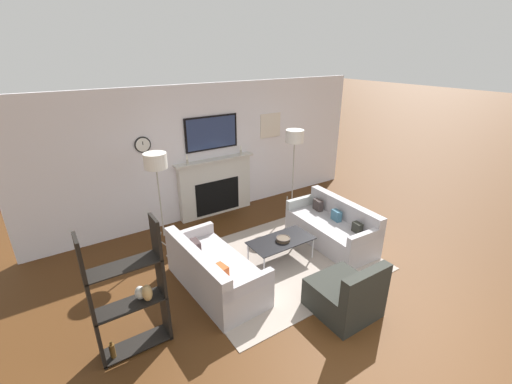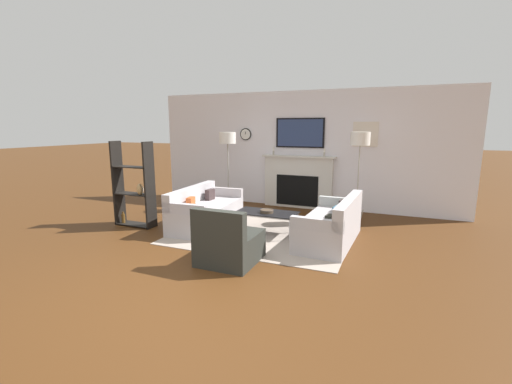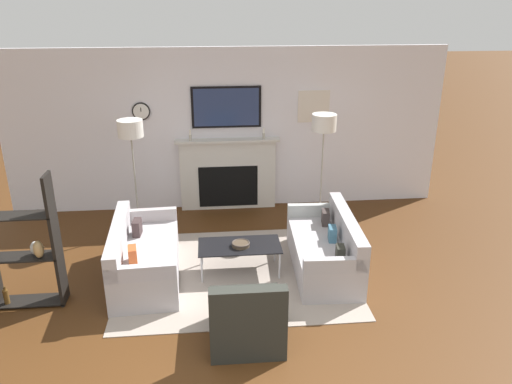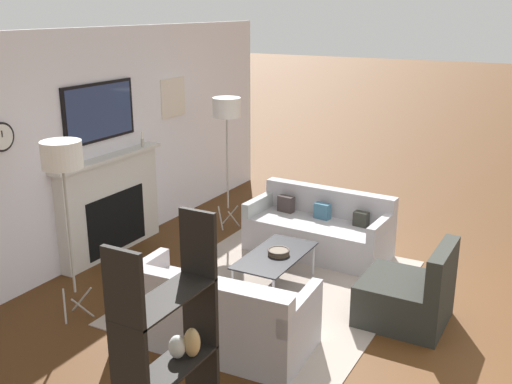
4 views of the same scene
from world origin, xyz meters
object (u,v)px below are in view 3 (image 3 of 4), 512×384
(floor_lamp_right, at_px, (324,125))
(shelf_unit, at_px, (24,247))
(armchair, at_px, (247,320))
(couch_left, at_px, (143,258))
(decorative_bowl, at_px, (241,244))
(floor_lamp_left, at_px, (130,131))
(couch_right, at_px, (326,250))
(coffee_table, at_px, (240,247))

(floor_lamp_right, distance_m, shelf_unit, 4.43)
(armchair, bearing_deg, shelf_unit, 158.95)
(couch_left, bearing_deg, shelf_unit, -159.82)
(armchair, bearing_deg, decorative_bowl, 88.46)
(floor_lamp_left, bearing_deg, shelf_unit, -118.21)
(decorative_bowl, xyz_separation_m, floor_lamp_right, (1.37, 1.46, 1.20))
(floor_lamp_left, bearing_deg, floor_lamp_right, 0.00)
(couch_right, distance_m, shelf_unit, 3.72)
(couch_left, xyz_separation_m, shelf_unit, (-1.26, -0.46, 0.47))
(couch_left, bearing_deg, decorative_bowl, -0.43)
(couch_right, xyz_separation_m, floor_lamp_right, (0.23, 1.45, 1.35))
(decorative_bowl, height_order, shelf_unit, shelf_unit)
(armchair, relative_size, coffee_table, 0.76)
(decorative_bowl, height_order, floor_lamp_right, floor_lamp_right)
(coffee_table, relative_size, shelf_unit, 0.66)
(couch_right, height_order, floor_lamp_right, floor_lamp_right)
(couch_right, height_order, decorative_bowl, couch_right)
(couch_left, distance_m, floor_lamp_right, 3.30)
(decorative_bowl, bearing_deg, armchair, -91.54)
(decorative_bowl, distance_m, floor_lamp_left, 2.40)
(couch_right, height_order, coffee_table, couch_right)
(couch_left, xyz_separation_m, armchair, (1.23, -1.42, -0.01))
(couch_left, distance_m, couch_right, 2.40)
(coffee_table, xyz_separation_m, shelf_unit, (-2.51, -0.49, 0.38))
(coffee_table, bearing_deg, couch_left, -178.91)
(couch_left, distance_m, floor_lamp_left, 1.98)
(armchair, height_order, floor_lamp_right, floor_lamp_right)
(armchair, bearing_deg, floor_lamp_right, 63.82)
(coffee_table, height_order, floor_lamp_left, floor_lamp_left)
(armchair, distance_m, decorative_bowl, 1.42)
(coffee_table, bearing_deg, floor_lamp_right, 45.74)
(decorative_bowl, relative_size, floor_lamp_right, 0.13)
(floor_lamp_left, bearing_deg, decorative_bowl, -44.14)
(coffee_table, distance_m, decorative_bowl, 0.07)
(shelf_unit, bearing_deg, floor_lamp_left, 61.79)
(couch_left, height_order, coffee_table, couch_left)
(couch_left, distance_m, shelf_unit, 1.42)
(couch_left, relative_size, floor_lamp_left, 0.99)
(floor_lamp_right, bearing_deg, couch_left, -151.23)
(couch_right, relative_size, decorative_bowl, 7.39)
(couch_left, distance_m, decorative_bowl, 1.27)
(armchair, bearing_deg, floor_lamp_left, 117.02)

